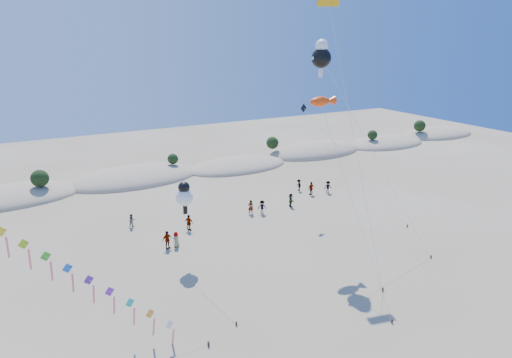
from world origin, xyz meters
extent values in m
ellipsoid|color=gray|center=(-16.00, 44.60, 0.00)|extent=(17.60, 9.68, 3.00)
ellipsoid|color=#1B3E16|center=(-16.00, 44.60, 0.83)|extent=(14.08, 6.34, 0.70)
ellipsoid|color=gray|center=(0.00, 45.30, 0.00)|extent=(19.00, 10.45, 3.40)
ellipsoid|color=#1B3E16|center=(0.00, 45.30, 0.94)|extent=(15.20, 6.84, 0.76)
ellipsoid|color=gray|center=(16.00, 43.90, 0.00)|extent=(16.40, 9.02, 2.80)
ellipsoid|color=#1B3E16|center=(16.00, 43.90, 0.77)|extent=(13.12, 5.90, 0.66)
ellipsoid|color=gray|center=(32.00, 45.70, 0.00)|extent=(18.00, 9.90, 3.80)
ellipsoid|color=#1B3E16|center=(32.00, 45.70, 1.04)|extent=(14.40, 6.48, 0.72)
ellipsoid|color=gray|center=(48.00, 44.50, 0.00)|extent=(16.80, 9.24, 3.00)
ellipsoid|color=#1B3E16|center=(48.00, 44.50, 0.83)|extent=(13.44, 6.05, 0.67)
ellipsoid|color=gray|center=(64.00, 45.90, 0.00)|extent=(17.60, 9.68, 3.20)
ellipsoid|color=#1B3E16|center=(64.00, 45.90, 0.88)|extent=(14.08, 6.34, 0.70)
sphere|color=black|center=(-12.00, 43.40, 2.48)|extent=(2.20, 2.20, 2.20)
sphere|color=black|center=(6.00, 45.40, 2.24)|extent=(1.60, 1.60, 1.60)
sphere|color=black|center=(24.00, 46.80, 2.44)|extent=(2.10, 2.10, 2.10)
sphere|color=black|center=(44.00, 44.10, 2.32)|extent=(1.80, 1.80, 1.80)
sphere|color=black|center=(58.00, 45.60, 2.52)|extent=(2.30, 2.30, 2.30)
cube|color=#3F2D1E|center=(-3.72, 7.13, 0.17)|extent=(0.12, 0.12, 0.35)
cube|color=white|center=(-5.92, 8.24, 1.72)|extent=(1.29, 0.50, 1.36)
cube|color=#FF6B88|center=(-5.74, 8.29, 0.62)|extent=(0.19, 0.45, 1.55)
cube|color=#FF9F28|center=(-6.98, 8.77, 2.55)|extent=(1.29, 0.50, 1.36)
cube|color=#FF6B88|center=(-6.80, 8.82, 1.45)|extent=(0.19, 0.45, 1.55)
cube|color=#19BEAE|center=(-8.05, 9.30, 3.39)|extent=(1.29, 0.50, 1.36)
cube|color=#FF6B88|center=(-7.87, 9.35, 2.29)|extent=(0.19, 0.45, 1.55)
cube|color=purple|center=(-9.11, 9.84, 4.22)|extent=(1.29, 0.50, 1.36)
cube|color=#FF6B88|center=(-8.93, 9.89, 3.12)|extent=(0.19, 0.45, 1.55)
cube|color=#5C279F|center=(-10.18, 10.37, 5.05)|extent=(1.29, 0.50, 1.36)
cube|color=#FF6B88|center=(-10.00, 10.42, 3.95)|extent=(0.19, 0.45, 1.55)
cube|color=blue|center=(-11.24, 10.90, 5.88)|extent=(1.29, 0.50, 1.36)
cube|color=#FF6B88|center=(-11.06, 10.95, 4.78)|extent=(0.19, 0.45, 1.55)
cube|color=green|center=(-12.30, 11.44, 6.72)|extent=(1.29, 0.50, 1.36)
cube|color=#FF6B88|center=(-12.12, 11.49, 5.62)|extent=(0.19, 0.45, 1.55)
cube|color=#9BCB17|center=(-13.37, 11.97, 7.55)|extent=(1.29, 0.50, 1.36)
cube|color=#FF6B88|center=(-13.19, 12.02, 6.45)|extent=(0.19, 0.45, 1.55)
cube|color=yellow|center=(-14.43, 12.50, 8.38)|extent=(1.29, 0.50, 1.36)
cube|color=#FF6B88|center=(-14.25, 12.55, 7.28)|extent=(0.19, 0.45, 1.55)
cube|color=#3F2D1E|center=(8.70, 3.28, 0.15)|extent=(0.10, 0.10, 0.30)
cylinder|color=silver|center=(10.12, 10.07, 6.92)|extent=(2.87, 13.61, 13.85)
ellipsoid|color=#FF420D|center=(11.54, 16.86, 13.84)|extent=(2.09, 0.92, 0.92)
cone|color=#FF420D|center=(12.71, 16.86, 13.84)|extent=(0.84, 0.84, 0.84)
cube|color=#3F2D1E|center=(-1.19, 8.21, 0.15)|extent=(0.10, 0.10, 0.30)
cylinder|color=silver|center=(-1.05, 13.74, 2.97)|extent=(0.30, 11.05, 5.97)
sphere|color=white|center=(-0.92, 19.26, 5.94)|extent=(1.55, 1.55, 1.55)
sphere|color=black|center=(-0.92, 19.26, 6.88)|extent=(1.04, 1.04, 1.04)
cube|color=black|center=(-0.92, 19.26, 4.77)|extent=(0.35, 0.18, 0.80)
cube|color=#3F2D1E|center=(18.86, 8.63, 0.15)|extent=(0.10, 0.10, 0.30)
cylinder|color=silver|center=(15.44, 13.12, 8.80)|extent=(6.88, 9.01, 17.62)
sphere|color=black|center=(12.01, 17.61, 17.60)|extent=(1.78, 1.78, 1.78)
sphere|color=white|center=(12.01, 17.61, 18.67)|extent=(1.16, 1.16, 1.16)
cube|color=white|center=(12.01, 17.61, 16.31)|extent=(0.35, 0.18, 0.80)
cube|color=white|center=(11.31, 17.61, 17.60)|extent=(0.60, 0.15, 0.25)
cube|color=white|center=(12.71, 17.61, 17.60)|extent=(0.60, 0.15, 0.25)
cube|color=#3F2D1E|center=(11.04, 6.64, 0.15)|extent=(0.10, 0.10, 0.30)
cylinder|color=silver|center=(12.00, 12.43, 11.17)|extent=(1.93, 11.62, 22.36)
cube|color=#F1A20C|center=(12.95, 18.23, 22.35)|extent=(2.09, 0.85, 0.73)
cube|color=black|center=(12.95, 18.25, 22.35)|extent=(2.02, 0.53, 0.19)
cube|color=#3F2D1E|center=(22.20, 14.64, 0.15)|extent=(0.10, 0.10, 0.30)
cylinder|color=silver|center=(18.74, 19.79, 5.95)|extent=(6.95, 10.33, 11.92)
cube|color=black|center=(15.28, 24.95, 11.91)|extent=(0.96, 0.28, 0.99)
imported|color=slate|center=(1.20, 24.79, 0.89)|extent=(0.98, 1.09, 1.78)
imported|color=slate|center=(-1.15, 21.85, 0.77)|extent=(0.90, 0.83, 1.55)
imported|color=slate|center=(-2.02, 21.89, 0.91)|extent=(1.15, 0.75, 1.82)
imported|color=slate|center=(10.22, 25.29, 0.81)|extent=(1.20, 1.02, 1.61)
imported|color=slate|center=(14.35, 25.63, 0.82)|extent=(0.93, 1.60, 1.65)
imported|color=slate|center=(9.01, 25.83, 0.86)|extent=(0.70, 0.54, 1.71)
imported|color=slate|center=(18.35, 29.95, 0.78)|extent=(0.68, 1.06, 1.56)
imported|color=slate|center=(-3.92, 28.44, 0.75)|extent=(0.85, 0.73, 1.51)
imported|color=slate|center=(18.87, 27.84, 0.88)|extent=(1.08, 0.55, 1.77)
imported|color=slate|center=(21.26, 27.46, 0.81)|extent=(1.19, 0.95, 1.61)
camera|label=1|loc=(-11.88, -14.91, 19.14)|focal=30.00mm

